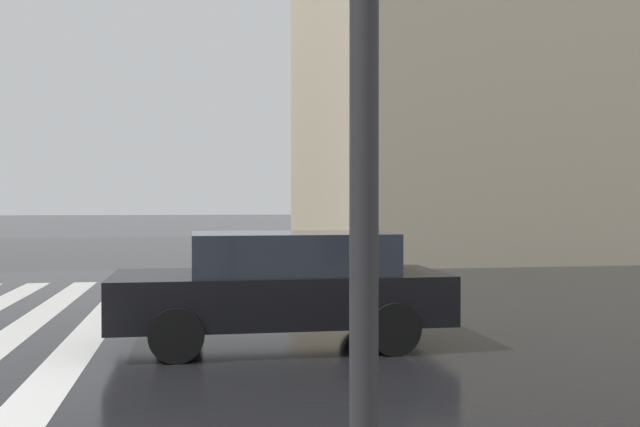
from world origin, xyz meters
name	(u,v)px	position (x,y,z in m)	size (l,w,h in m)	color
car_black	(283,285)	(2.50, -3.52, 0.76)	(1.85, 4.10, 1.41)	black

